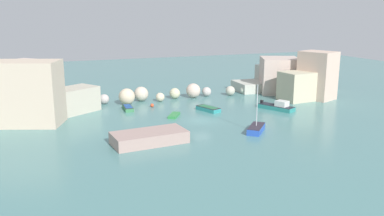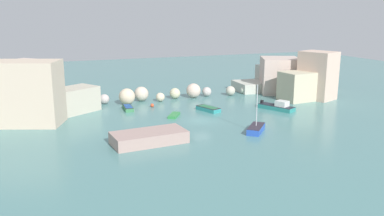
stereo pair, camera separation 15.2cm
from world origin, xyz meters
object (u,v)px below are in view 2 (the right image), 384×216
(moored_boat_4, at_px, (128,108))
(stone_dock, at_px, (149,137))
(channel_buoy, at_px, (152,105))
(moored_boat_1, at_px, (278,107))
(moored_boat_5, at_px, (174,115))
(moored_boat_3, at_px, (208,109))
(moored_boat_0, at_px, (148,135))
(moored_boat_2, at_px, (256,129))

(moored_boat_4, bearing_deg, stone_dock, -1.20)
(channel_buoy, relative_size, moored_boat_1, 0.10)
(moored_boat_4, height_order, moored_boat_5, moored_boat_4)
(moored_boat_1, bearing_deg, moored_boat_4, -137.00)
(channel_buoy, bearing_deg, moored_boat_3, -37.07)
(channel_buoy, relative_size, moored_boat_4, 0.16)
(moored_boat_1, height_order, moored_boat_4, moored_boat_1)
(moored_boat_1, relative_size, moored_boat_4, 1.68)
(moored_boat_3, bearing_deg, moored_boat_0, -70.42)
(channel_buoy, relative_size, moored_boat_2, 0.09)
(moored_boat_1, distance_m, moored_boat_5, 16.48)
(moored_boat_0, bearing_deg, moored_boat_1, 171.64)
(moored_boat_0, height_order, moored_boat_3, moored_boat_3)
(stone_dock, bearing_deg, moored_boat_4, 85.83)
(moored_boat_0, relative_size, moored_boat_1, 0.74)
(stone_dock, distance_m, moored_boat_2, 13.85)
(channel_buoy, distance_m, moored_boat_1, 19.81)
(moored_boat_2, relative_size, moored_boat_5, 1.90)
(channel_buoy, xyz_separation_m, moored_boat_2, (8.56, -18.14, 0.15))
(channel_buoy, bearing_deg, moored_boat_4, -172.45)
(moored_boat_0, relative_size, moored_boat_2, 0.71)
(stone_dock, relative_size, moored_boat_4, 2.41)
(channel_buoy, height_order, moored_boat_1, moored_boat_1)
(stone_dock, bearing_deg, channel_buoy, 73.32)
(moored_boat_0, distance_m, moored_boat_2, 13.69)
(moored_boat_4, distance_m, moored_boat_5, 8.38)
(moored_boat_2, distance_m, moored_boat_5, 13.32)
(moored_boat_0, bearing_deg, moored_boat_5, -150.83)
(moored_boat_1, relative_size, moored_boat_5, 1.85)
(stone_dock, height_order, moored_boat_0, stone_dock)
(moored_boat_3, xyz_separation_m, moored_boat_5, (-6.01, -1.38, -0.16))
(moored_boat_2, bearing_deg, moored_boat_3, 46.78)
(moored_boat_4, bearing_deg, moored_boat_3, 69.14)
(stone_dock, relative_size, moored_boat_0, 1.95)
(moored_boat_2, bearing_deg, moored_boat_1, -3.19)
(moored_boat_0, relative_size, moored_boat_3, 1.00)
(channel_buoy, xyz_separation_m, moored_boat_5, (1.36, -6.95, -0.11))
(channel_buoy, bearing_deg, stone_dock, -106.68)
(channel_buoy, bearing_deg, moored_boat_0, -107.41)
(moored_boat_4, bearing_deg, moored_boat_0, -0.26)
(moored_boat_4, bearing_deg, moored_boat_1, 72.07)
(moored_boat_5, bearing_deg, moored_boat_2, 65.41)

